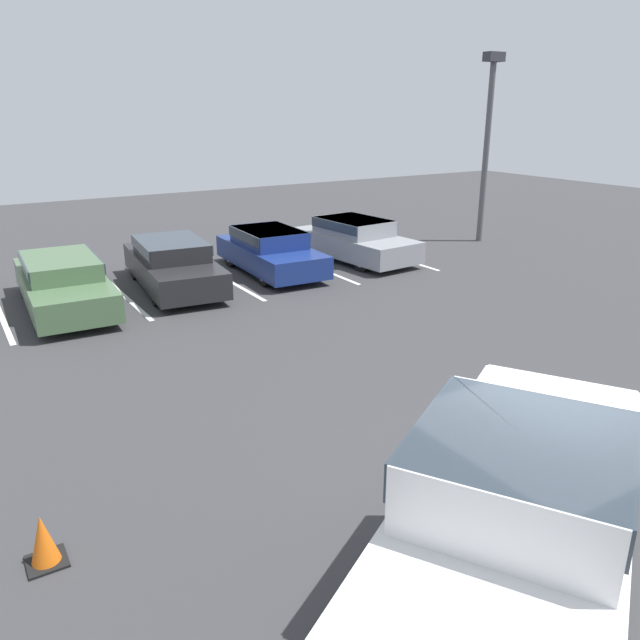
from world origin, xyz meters
TOP-DOWN VIEW (x-y plane):
  - ground_plane at (0.00, 0.00)m, footprint 60.00×60.00m
  - stall_stripe_a at (-4.62, 11.44)m, footprint 0.12×4.37m
  - stall_stripe_b at (-1.77, 11.44)m, footprint 0.12×4.37m
  - stall_stripe_c at (1.09, 11.44)m, footprint 0.12×4.37m
  - stall_stripe_d at (3.94, 11.44)m, footprint 0.12×4.37m
  - stall_stripe_e at (6.80, 11.44)m, footprint 0.12×4.37m
  - pickup_truck at (-1.15, -0.65)m, footprint 5.84×4.61m
  - parked_sedan_a at (-3.21, 11.30)m, footprint 1.94×4.84m
  - parked_sedan_b at (-0.41, 11.63)m, footprint 2.18×4.79m
  - parked_sedan_c at (2.51, 11.71)m, footprint 1.92×4.36m
  - parked_sedan_d at (5.49, 11.72)m, footprint 2.15×4.44m
  - light_post at (10.92, 11.74)m, footprint 0.70×0.36m
  - traffic_cone at (-5.14, 2.12)m, footprint 0.41×0.41m
  - wheel_stop_curb at (-0.08, 14.25)m, footprint 1.75×0.20m

SIDE VIEW (x-z plane):
  - ground_plane at x=0.00m, z-range 0.00..0.00m
  - stall_stripe_a at x=-4.62m, z-range 0.00..0.01m
  - stall_stripe_b at x=-1.77m, z-range 0.00..0.01m
  - stall_stripe_c at x=1.09m, z-range 0.00..0.01m
  - stall_stripe_d at x=3.94m, z-range 0.00..0.01m
  - stall_stripe_e at x=6.80m, z-range 0.00..0.01m
  - wheel_stop_curb at x=-0.08m, z-range 0.00..0.14m
  - traffic_cone at x=-5.14m, z-range -0.02..0.56m
  - parked_sedan_a at x=-3.21m, z-range 0.04..1.27m
  - parked_sedan_c at x=2.51m, z-range 0.04..1.30m
  - parked_sedan_d at x=5.49m, z-range 0.04..1.31m
  - parked_sedan_b at x=-0.41m, z-range 0.04..1.32m
  - pickup_truck at x=-1.15m, z-range -0.01..1.80m
  - light_post at x=10.92m, z-range 0.61..6.86m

